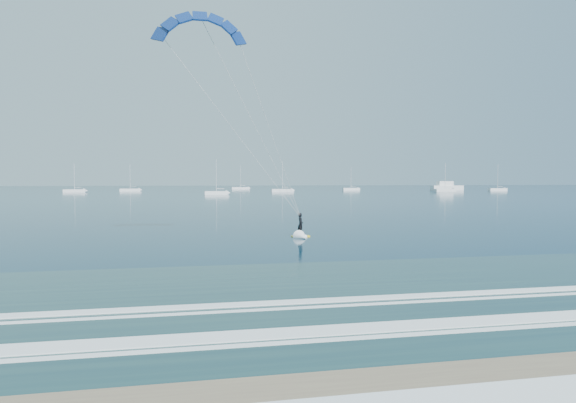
{
  "coord_description": "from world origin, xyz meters",
  "views": [
    {
      "loc": [
        -6.4,
        -10.21,
        4.89
      ],
      "look_at": [
        1.17,
        26.4,
        3.33
      ],
      "focal_mm": 32.0,
      "sensor_mm": 36.0,
      "label": 1
    }
  ],
  "objects_px": {
    "sailboat_4": "(241,188)",
    "sailboat_8": "(498,189)",
    "kitesurfer_rig": "(255,126)",
    "sailboat_5": "(351,189)",
    "sailboat_7": "(216,193)",
    "sailboat_1": "(75,191)",
    "sailboat_3": "(282,190)",
    "motor_yacht": "(446,187)",
    "sailboat_2": "(130,190)",
    "sailboat_6": "(445,190)"
  },
  "relations": [
    {
      "from": "sailboat_4",
      "to": "sailboat_8",
      "type": "height_order",
      "value": "sailboat_4"
    },
    {
      "from": "kitesurfer_rig",
      "to": "sailboat_5",
      "type": "height_order",
      "value": "kitesurfer_rig"
    },
    {
      "from": "sailboat_8",
      "to": "sailboat_4",
      "type": "bearing_deg",
      "value": 151.08
    },
    {
      "from": "sailboat_7",
      "to": "sailboat_8",
      "type": "relative_size",
      "value": 0.97
    },
    {
      "from": "sailboat_1",
      "to": "sailboat_3",
      "type": "distance_m",
      "value": 83.02
    },
    {
      "from": "sailboat_1",
      "to": "sailboat_5",
      "type": "height_order",
      "value": "sailboat_1"
    },
    {
      "from": "sailboat_1",
      "to": "sailboat_4",
      "type": "distance_m",
      "value": 88.92
    },
    {
      "from": "kitesurfer_rig",
      "to": "sailboat_1",
      "type": "relative_size",
      "value": 1.52
    },
    {
      "from": "motor_yacht",
      "to": "sailboat_2",
      "type": "xyz_separation_m",
      "value": [
        -146.72,
        4.23,
        -1.02
      ]
    },
    {
      "from": "kitesurfer_rig",
      "to": "sailboat_3",
      "type": "height_order",
      "value": "kitesurfer_rig"
    },
    {
      "from": "sailboat_4",
      "to": "sailboat_7",
      "type": "xyz_separation_m",
      "value": [
        -18.91,
        -96.89,
        0.0
      ]
    },
    {
      "from": "sailboat_3",
      "to": "sailboat_6",
      "type": "bearing_deg",
      "value": -8.25
    },
    {
      "from": "sailboat_1",
      "to": "sailboat_2",
      "type": "height_order",
      "value": "sailboat_2"
    },
    {
      "from": "sailboat_4",
      "to": "sailboat_5",
      "type": "bearing_deg",
      "value": -38.38
    },
    {
      "from": "kitesurfer_rig",
      "to": "sailboat_4",
      "type": "distance_m",
      "value": 231.0
    },
    {
      "from": "sailboat_2",
      "to": "sailboat_4",
      "type": "xyz_separation_m",
      "value": [
        52.06,
        38.42,
        0.01
      ]
    },
    {
      "from": "sailboat_4",
      "to": "sailboat_7",
      "type": "relative_size",
      "value": 1.06
    },
    {
      "from": "sailboat_6",
      "to": "sailboat_7",
      "type": "xyz_separation_m",
      "value": [
        -97.32,
        -25.79,
        0.01
      ]
    },
    {
      "from": "sailboat_4",
      "to": "sailboat_1",
      "type": "bearing_deg",
      "value": -144.13
    },
    {
      "from": "kitesurfer_rig",
      "to": "sailboat_3",
      "type": "relative_size",
      "value": 1.39
    },
    {
      "from": "sailboat_3",
      "to": "sailboat_6",
      "type": "distance_m",
      "value": 68.65
    },
    {
      "from": "sailboat_3",
      "to": "sailboat_7",
      "type": "xyz_separation_m",
      "value": [
        -29.38,
        -35.65,
        0.0
      ]
    },
    {
      "from": "motor_yacht",
      "to": "sailboat_1",
      "type": "xyz_separation_m",
      "value": [
        -166.72,
        -9.46,
        -1.02
      ]
    },
    {
      "from": "sailboat_8",
      "to": "sailboat_7",
      "type": "bearing_deg",
      "value": -164.35
    },
    {
      "from": "sailboat_2",
      "to": "sailboat_3",
      "type": "relative_size",
      "value": 0.92
    },
    {
      "from": "kitesurfer_rig",
      "to": "sailboat_8",
      "type": "relative_size",
      "value": 1.45
    },
    {
      "from": "sailboat_3",
      "to": "sailboat_7",
      "type": "distance_m",
      "value": 46.2
    },
    {
      "from": "sailboat_5",
      "to": "sailboat_1",
      "type": "bearing_deg",
      "value": -173.32
    },
    {
      "from": "sailboat_3",
      "to": "kitesurfer_rig",
      "type": "bearing_deg",
      "value": -101.77
    },
    {
      "from": "kitesurfer_rig",
      "to": "sailboat_5",
      "type": "xyz_separation_m",
      "value": [
        72.63,
        191.49,
        -8.38
      ]
    },
    {
      "from": "sailboat_1",
      "to": "sailboat_2",
      "type": "bearing_deg",
      "value": 34.4
    },
    {
      "from": "sailboat_4",
      "to": "motor_yacht",
      "type": "bearing_deg",
      "value": -24.25
    },
    {
      "from": "sailboat_4",
      "to": "sailboat_6",
      "type": "height_order",
      "value": "sailboat_4"
    },
    {
      "from": "sailboat_7",
      "to": "sailboat_4",
      "type": "bearing_deg",
      "value": 78.95
    },
    {
      "from": "sailboat_3",
      "to": "sailboat_2",
      "type": "bearing_deg",
      "value": 159.95
    },
    {
      "from": "sailboat_2",
      "to": "sailboat_5",
      "type": "xyz_separation_m",
      "value": [
        100.1,
        0.37,
        -0.0
      ]
    },
    {
      "from": "sailboat_3",
      "to": "sailboat_4",
      "type": "height_order",
      "value": "sailboat_3"
    },
    {
      "from": "sailboat_1",
      "to": "sailboat_4",
      "type": "height_order",
      "value": "sailboat_4"
    },
    {
      "from": "sailboat_4",
      "to": "sailboat_8",
      "type": "relative_size",
      "value": 1.03
    },
    {
      "from": "sailboat_6",
      "to": "sailboat_7",
      "type": "bearing_deg",
      "value": -165.15
    },
    {
      "from": "kitesurfer_rig",
      "to": "sailboat_7",
      "type": "distance_m",
      "value": 133.03
    },
    {
      "from": "sailboat_5",
      "to": "sailboat_6",
      "type": "height_order",
      "value": "sailboat_6"
    },
    {
      "from": "kitesurfer_rig",
      "to": "sailboat_7",
      "type": "relative_size",
      "value": 1.49
    },
    {
      "from": "kitesurfer_rig",
      "to": "sailboat_1",
      "type": "distance_m",
      "value": 183.86
    },
    {
      "from": "motor_yacht",
      "to": "sailboat_3",
      "type": "bearing_deg",
      "value": -167.55
    },
    {
      "from": "sailboat_2",
      "to": "motor_yacht",
      "type": "bearing_deg",
      "value": -1.65
    },
    {
      "from": "sailboat_5",
      "to": "sailboat_6",
      "type": "xyz_separation_m",
      "value": [
        30.37,
        -33.05,
        0.01
      ]
    },
    {
      "from": "sailboat_3",
      "to": "sailboat_5",
      "type": "bearing_deg",
      "value": 31.69
    },
    {
      "from": "sailboat_1",
      "to": "motor_yacht",
      "type": "bearing_deg",
      "value": 3.25
    },
    {
      "from": "kitesurfer_rig",
      "to": "motor_yacht",
      "type": "relative_size",
      "value": 1.13
    }
  ]
}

